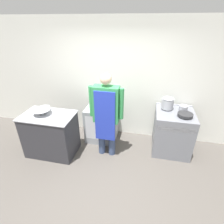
% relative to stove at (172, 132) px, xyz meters
% --- Properties ---
extents(ground_plane, '(14.00, 14.00, 0.00)m').
position_rel_stove_xyz_m(ground_plane, '(-1.32, -1.31, -0.46)').
color(ground_plane, '#4C4742').
extents(wall_back, '(8.00, 0.05, 2.70)m').
position_rel_stove_xyz_m(wall_back, '(-1.32, 0.47, 0.89)').
color(wall_back, silver).
rests_on(wall_back, ground_plane).
extents(prep_counter, '(1.05, 0.68, 0.91)m').
position_rel_stove_xyz_m(prep_counter, '(-2.50, -0.64, -0.00)').
color(prep_counter, '#2D2D33').
rests_on(prep_counter, ground_plane).
extents(stove, '(0.77, 0.78, 0.94)m').
position_rel_stove_xyz_m(stove, '(0.00, 0.00, 0.00)').
color(stove, slate).
rests_on(stove, ground_plane).
extents(fridge_unit, '(0.69, 0.65, 0.83)m').
position_rel_stove_xyz_m(fridge_unit, '(-1.59, 0.09, -0.05)').
color(fridge_unit, '#93999E').
rests_on(fridge_unit, ground_plane).
extents(person_cook, '(0.67, 0.24, 1.77)m').
position_rel_stove_xyz_m(person_cook, '(-1.34, -0.44, 0.56)').
color(person_cook, '#38476B').
rests_on(person_cook, ground_plane).
extents(mixing_bowl, '(0.37, 0.37, 0.11)m').
position_rel_stove_xyz_m(mixing_bowl, '(-2.62, -0.64, 0.51)').
color(mixing_bowl, '#9EA0A8').
rests_on(mixing_bowl, prep_counter).
extents(small_bowl, '(0.24, 0.24, 0.08)m').
position_rel_stove_xyz_m(small_bowl, '(-2.66, -0.47, 0.49)').
color(small_bowl, '#9EA0A8').
rests_on(small_bowl, prep_counter).
extents(stock_pot, '(0.25, 0.25, 0.24)m').
position_rel_stove_xyz_m(stock_pot, '(-0.17, 0.14, 0.60)').
color(stock_pot, '#9EA0A8').
rests_on(stock_pot, stove).
extents(saute_pan, '(0.29, 0.29, 0.05)m').
position_rel_stove_xyz_m(saute_pan, '(0.15, -0.14, 0.50)').
color(saute_pan, '#262628').
rests_on(saute_pan, stove).
extents(sauce_pot, '(0.17, 0.17, 0.09)m').
position_rel_stove_xyz_m(sauce_pot, '(0.15, 0.14, 0.52)').
color(sauce_pot, '#9EA0A8').
rests_on(sauce_pot, stove).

